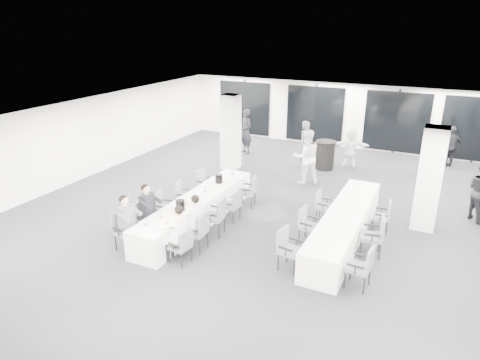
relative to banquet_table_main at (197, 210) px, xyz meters
The scene contains 41 objects.
room 3.61m from the banquet_table_main, 47.59° to the left, with size 14.04×16.04×2.84m.
column_left 4.95m from the banquet_table_main, 106.15° to the left, with size 0.60×0.60×2.80m, color silver.
column_right 6.25m from the banquet_table_main, 23.42° to the left, with size 0.60×0.60×2.80m, color silver.
banquet_table_main is the anchor object (origin of this frame).
banquet_table_side 3.97m from the banquet_table_main, 12.03° to the left, with size 0.90×5.00×0.75m, color white.
cocktail_table 6.41m from the banquet_table_main, 72.70° to the left, with size 0.78×0.78×1.08m.
chair_main_left_near 2.19m from the banquet_table_main, 112.48° to the right, with size 0.56×0.60×0.98m.
chair_main_left_second 1.50m from the banquet_table_main, 123.92° to the right, with size 0.59×0.61×0.96m.
chair_main_left_mid 0.94m from the banquet_table_main, 152.56° to the right, with size 0.56×0.59×0.91m.
chair_main_left_fourth 0.99m from the banquet_table_main, 147.52° to the left, with size 0.52×0.56×0.89m.
chair_main_left_far 1.94m from the banquet_table_main, 115.29° to the left, with size 0.52×0.55×0.88m.
chair_main_right_near 2.15m from the banquet_table_main, 67.44° to the right, with size 0.47×0.52×0.86m.
chair_main_right_second 1.54m from the banquet_table_main, 56.86° to the right, with size 0.52×0.58×0.99m.
chair_main_right_mid 0.94m from the banquet_table_main, 24.21° to the right, with size 0.58×0.63×1.02m.
chair_main_right_fourth 1.01m from the banquet_table_main, 34.59° to the left, with size 0.49×0.53×0.89m.
chair_main_right_far 1.86m from the banquet_table_main, 63.31° to the left, with size 0.56×0.60×0.95m.
chair_side_left_near 3.25m from the banquet_table_main, 19.92° to the right, with size 0.55×0.59×0.96m.
chair_side_left_mid 3.07m from the banquet_table_main, ahead, with size 0.51×0.55×0.91m.
chair_side_left_far 3.50m from the banquet_table_main, 28.94° to the left, with size 0.44×0.49×0.87m.
chair_side_right_near 4.86m from the banquet_table_main, 13.87° to the right, with size 0.53×0.58×0.96m.
chair_side_right_mid 4.74m from the banquet_table_main, ahead, with size 0.59×0.63×1.00m.
chair_side_right_far 5.01m from the banquet_table_main, 20.05° to the left, with size 0.48×0.52×0.86m.
seated_guest_a 2.18m from the banquet_table_main, 108.19° to the right, with size 0.50×0.38×1.44m.
seated_guest_b 1.45m from the banquet_table_main, 118.80° to the right, with size 0.50×0.38×1.44m.
seated_guest_c 2.13m from the banquet_table_main, 71.36° to the right, with size 0.50×0.38×1.44m.
seated_guest_d 1.51m from the banquet_table_main, 62.56° to the right, with size 0.50×0.38×1.44m.
standing_guest_a 6.25m from the banquet_table_main, 79.45° to the left, with size 0.73×0.59×2.00m, color #525459.
standing_guest_b 4.70m from the banquet_table_main, 68.35° to the left, with size 1.04×0.63×2.15m, color white.
standing_guest_d 10.45m from the banquet_table_main, 54.16° to the left, with size 1.06×0.60×1.81m, color black.
standing_guest_e 8.96m from the banquet_table_main, 52.29° to the left, with size 0.86×0.53×1.79m, color black.
standing_guest_f 7.35m from the banquet_table_main, 68.57° to the left, with size 1.58×0.61×1.72m, color white.
standing_guest_g 6.89m from the banquet_table_main, 104.03° to the left, with size 0.77×0.62×2.12m, color black.
ice_bucket_near 1.01m from the banquet_table_main, 86.61° to the right, with size 0.23×0.23×0.26m, color black.
ice_bucket_far 1.39m from the banquet_table_main, 90.75° to the left, with size 0.23×0.23×0.26m, color black.
water_bottle_a 2.12m from the banquet_table_main, 93.56° to the right, with size 0.07×0.07×0.22m, color silver.
water_bottle_b 0.59m from the banquet_table_main, 78.10° to the left, with size 0.07×0.07×0.21m, color silver.
water_bottle_c 2.02m from the banquet_table_main, 87.19° to the left, with size 0.06×0.06×0.20m, color silver.
plate_a 1.52m from the banquet_table_main, 94.58° to the right, with size 0.19×0.19×0.03m.
plate_b 1.69m from the banquet_table_main, 82.63° to the right, with size 0.19×0.19×0.03m.
plate_c 0.62m from the banquet_table_main, 91.44° to the right, with size 0.21×0.21×0.03m.
wine_glass 2.26m from the banquet_table_main, 85.31° to the right, with size 0.08×0.08×0.21m.
Camera 1 is at (4.35, -10.62, 5.28)m, focal length 32.00 mm.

